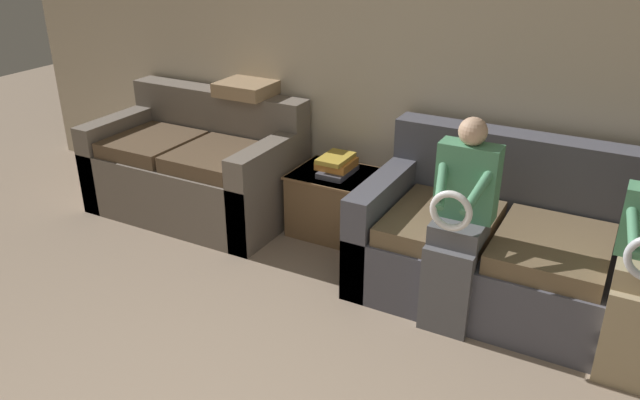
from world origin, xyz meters
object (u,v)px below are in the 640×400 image
Objects in this scene: couch_main at (553,258)px; throw_pillow at (248,88)px; child_left_seated at (459,220)px; couch_side at (198,170)px; side_shelf at (336,202)px; book_stack at (337,165)px.

couch_main is 2.45m from throw_pillow.
child_left_seated is 2.06m from throw_pillow.
couch_side is 2.24m from child_left_seated.
throw_pillow is (-0.81, 0.13, 0.70)m from side_shelf.
couch_side is 2.52× the size of side_shelf.
couch_main is 1.87× the size of child_left_seated.
couch_side is 0.74m from throw_pillow.
side_shelf is 0.29m from book_stack.
throw_pillow is at bearing 171.17° from couch_main.
couch_main is 1.54m from side_shelf.
book_stack reaches higher than side_shelf.
side_shelf is 1.54× the size of throw_pillow.
couch_main is at bearing -8.73° from book_stack.
throw_pillow is (-2.34, 0.36, 0.63)m from couch_main.
child_left_seated is at bearing -137.58° from couch_main.
side_shelf is (-1.52, 0.23, -0.08)m from couch_main.
child_left_seated is 3.92× the size of book_stack.
throw_pillow is (-0.81, 0.13, 0.42)m from book_stack.
couch_main is 2.63m from couch_side.
throw_pillow reaches higher than couch_side.
throw_pillow is at bearing 157.45° from child_left_seated.
couch_side reaches higher than book_stack.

